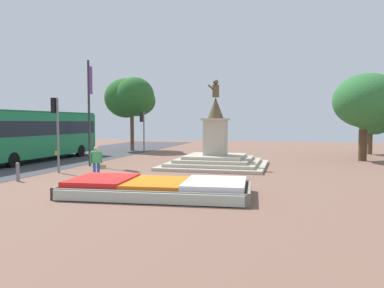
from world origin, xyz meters
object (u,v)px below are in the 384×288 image
(flower_planter, at_px, (157,188))
(banner_pole, at_px, (89,109))
(statue_monument, at_px, (215,154))
(city_bus, at_px, (33,133))
(traffic_light_far_corner, at_px, (143,125))
(kerb_bollard_mid_b, at_px, (18,171))
(traffic_light_mid_block, at_px, (56,122))
(pedestrian_with_handbag, at_px, (97,161))

(flower_planter, xyz_separation_m, banner_pole, (-7.11, 7.67, 3.18))
(statue_monument, relative_size, city_bus, 0.50)
(traffic_light_far_corner, xyz_separation_m, banner_pole, (0.10, -8.79, 1.00))
(flower_planter, distance_m, banner_pole, 10.93)
(banner_pole, relative_size, kerb_bollard_mid_b, 7.36)
(statue_monument, height_order, traffic_light_mid_block, statue_monument)
(statue_monument, bearing_deg, banner_pole, -167.92)
(flower_planter, bearing_deg, pedestrian_with_handbag, 144.27)
(banner_pole, xyz_separation_m, kerb_bollard_mid_b, (-0.14, -6.13, -2.99))
(traffic_light_mid_block, bearing_deg, pedestrian_with_handbag, -26.42)
(traffic_light_far_corner, height_order, pedestrian_with_handbag, traffic_light_far_corner)
(statue_monument, distance_m, traffic_light_mid_block, 9.20)
(flower_planter, height_order, pedestrian_with_handbag, pedestrian_with_handbag)
(traffic_light_mid_block, xyz_separation_m, pedestrian_with_handbag, (3.21, -1.60, -1.84))
(traffic_light_mid_block, bearing_deg, city_bus, 137.24)
(traffic_light_far_corner, bearing_deg, traffic_light_mid_block, -90.08)
(flower_planter, bearing_deg, traffic_light_mid_block, 148.18)
(city_bus, relative_size, kerb_bollard_mid_b, 13.71)
(traffic_light_mid_block, relative_size, city_bus, 0.33)
(statue_monument, xyz_separation_m, traffic_light_far_corner, (-7.59, 7.18, 1.69))
(traffic_light_mid_block, bearing_deg, traffic_light_far_corner, 89.92)
(statue_monument, relative_size, traffic_light_far_corner, 1.72)
(pedestrian_with_handbag, height_order, kerb_bollard_mid_b, pedestrian_with_handbag)
(flower_planter, relative_size, traffic_light_far_corner, 2.02)
(traffic_light_mid_block, height_order, pedestrian_with_handbag, traffic_light_mid_block)
(statue_monument, xyz_separation_m, city_bus, (-12.62, -0.16, 1.20))
(statue_monument, distance_m, city_bus, 12.68)
(statue_monument, relative_size, traffic_light_mid_block, 1.51)
(statue_monument, bearing_deg, flower_planter, -92.38)
(statue_monument, height_order, traffic_light_far_corner, statue_monument)
(kerb_bollard_mid_b, bearing_deg, city_bus, 123.37)
(traffic_light_mid_block, relative_size, traffic_light_far_corner, 1.13)
(statue_monument, xyz_separation_m, banner_pole, (-7.49, -1.60, 2.69))
(flower_planter, height_order, city_bus, city_bus)
(traffic_light_far_corner, distance_m, pedestrian_with_handbag, 14.03)
(banner_pole, height_order, kerb_bollard_mid_b, banner_pole)
(traffic_light_far_corner, bearing_deg, banner_pole, -89.34)
(flower_planter, height_order, statue_monument, statue_monument)
(traffic_light_far_corner, distance_m, kerb_bollard_mid_b, 15.05)
(flower_planter, relative_size, statue_monument, 1.17)
(traffic_light_far_corner, height_order, kerb_bollard_mid_b, traffic_light_far_corner)
(flower_planter, height_order, traffic_light_mid_block, traffic_light_mid_block)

